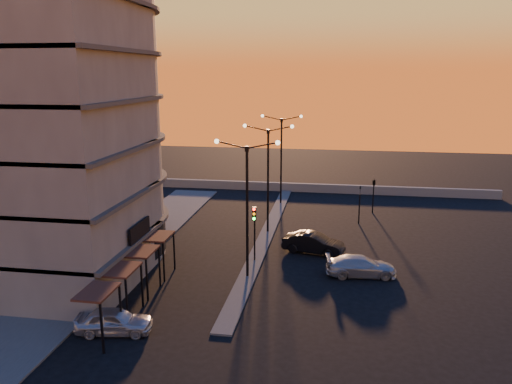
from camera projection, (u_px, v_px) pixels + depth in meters
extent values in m
plane|color=black|center=(247.00, 277.00, 34.29)|extent=(120.00, 120.00, 0.00)
cube|color=#484846|center=(127.00, 248.00, 39.77)|extent=(5.00, 40.00, 0.12)
cube|color=#484846|center=(268.00, 232.00, 43.88)|extent=(1.20, 36.00, 0.12)
cube|color=slate|center=(303.00, 188.00, 58.82)|extent=(44.00, 0.50, 1.00)
cylinder|color=slate|center=(59.00, 90.00, 35.50)|extent=(14.00, 14.00, 25.00)
cube|color=slate|center=(15.00, 93.00, 30.71)|extent=(14.00, 10.00, 25.00)
cylinder|color=black|center=(72.00, 235.00, 38.04)|extent=(14.16, 14.16, 2.40)
cube|color=black|center=(140.00, 231.00, 32.61)|extent=(0.15, 3.20, 1.20)
cylinder|color=black|center=(247.00, 214.00, 33.25)|extent=(0.18, 0.18, 9.00)
cube|color=black|center=(247.00, 149.00, 32.22)|extent=(0.25, 0.25, 0.35)
sphere|color=#FFE5B2|center=(217.00, 141.00, 32.43)|extent=(0.32, 0.32, 0.32)
sphere|color=#FFE5B2|center=(278.00, 143.00, 31.80)|extent=(0.32, 0.32, 0.32)
cylinder|color=black|center=(268.00, 183.00, 42.84)|extent=(0.18, 0.18, 9.00)
cube|color=black|center=(268.00, 131.00, 41.82)|extent=(0.25, 0.25, 0.35)
sphere|color=#FFE5B2|center=(245.00, 126.00, 42.03)|extent=(0.32, 0.32, 0.32)
sphere|color=#FFE5B2|center=(292.00, 126.00, 41.40)|extent=(0.32, 0.32, 0.32)
cylinder|color=black|center=(281.00, 163.00, 52.44)|extent=(0.18, 0.18, 9.00)
cube|color=black|center=(282.00, 120.00, 51.41)|extent=(0.25, 0.25, 0.35)
sphere|color=#FFE5B2|center=(262.00, 116.00, 51.62)|extent=(0.32, 0.32, 0.32)
sphere|color=#FFE5B2|center=(301.00, 116.00, 51.00)|extent=(0.32, 0.32, 0.32)
cylinder|color=black|center=(255.00, 241.00, 36.80)|extent=(0.12, 0.12, 3.20)
cube|color=black|center=(254.00, 214.00, 36.13)|extent=(0.28, 0.16, 1.00)
sphere|color=#FF0C05|center=(254.00, 209.00, 35.95)|extent=(0.20, 0.20, 0.20)
sphere|color=orange|center=(254.00, 214.00, 36.03)|extent=(0.20, 0.20, 0.20)
sphere|color=#0CFF26|center=(254.00, 219.00, 36.11)|extent=(0.20, 0.20, 0.20)
cylinder|color=black|center=(359.00, 209.00, 46.15)|extent=(0.12, 0.12, 2.80)
imported|color=black|center=(360.00, 190.00, 45.73)|extent=(0.13, 0.16, 0.80)
cylinder|color=black|center=(373.00, 199.00, 49.75)|extent=(0.12, 0.12, 2.80)
imported|color=black|center=(374.00, 182.00, 49.33)|extent=(0.42, 1.99, 0.80)
imported|color=silver|center=(114.00, 321.00, 26.81)|extent=(4.30, 2.26, 1.39)
imported|color=black|center=(314.00, 243.00, 38.77)|extent=(5.02, 2.72, 1.57)
imported|color=#AFB4B7|center=(361.00, 266.00, 34.41)|extent=(5.04, 2.54, 1.40)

